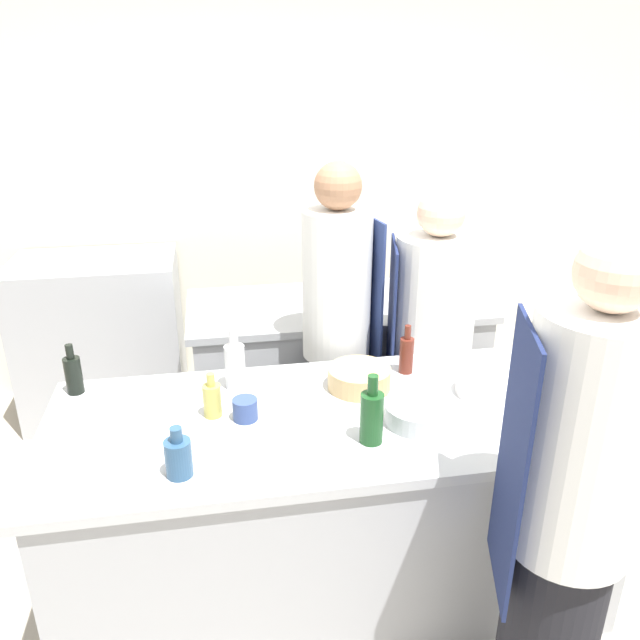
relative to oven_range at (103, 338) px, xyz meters
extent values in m
plane|color=#A89E8E|center=(1.16, -1.76, -0.51)|extent=(16.00, 16.00, 0.00)
cube|color=silver|center=(1.16, 0.37, 0.89)|extent=(8.00, 0.06, 2.80)
cube|color=#A8AAAF|center=(1.16, -1.76, -0.09)|extent=(2.14, 0.87, 0.84)
cube|color=#B7BABC|center=(1.16, -1.76, 0.35)|extent=(2.23, 0.91, 0.04)
cube|color=#A8AAAF|center=(1.40, -0.58, -0.09)|extent=(1.61, 0.71, 0.84)
cube|color=#A8AAAF|center=(1.40, -0.58, 0.35)|extent=(1.68, 0.74, 0.04)
cube|color=#A8AAAF|center=(0.00, 0.00, 0.00)|extent=(0.98, 0.63, 1.03)
cube|color=black|center=(0.00, -0.31, -0.23)|extent=(0.78, 0.01, 0.36)
cube|color=black|center=(0.00, -0.31, 0.48)|extent=(0.83, 0.01, 0.06)
cylinder|color=black|center=(1.71, -2.49, -0.11)|extent=(0.30, 0.30, 0.81)
cylinder|color=white|center=(1.71, -2.49, 0.67)|extent=(0.36, 0.36, 0.75)
cube|color=#19234C|center=(1.54, -2.44, 0.56)|extent=(0.11, 0.33, 0.86)
sphere|color=beige|center=(1.71, -2.49, 1.15)|extent=(0.21, 0.21, 0.21)
cylinder|color=black|center=(1.30, -1.06, -0.11)|extent=(0.28, 0.28, 0.80)
cylinder|color=silver|center=(1.30, -1.06, 0.65)|extent=(0.33, 0.33, 0.72)
cube|color=navy|center=(1.47, -1.04, 0.54)|extent=(0.06, 0.31, 0.84)
sphere|color=#9E7051|center=(1.30, -1.06, 1.11)|extent=(0.22, 0.22, 0.22)
cylinder|color=black|center=(1.76, -1.17, -0.14)|extent=(0.33, 0.33, 0.75)
cylinder|color=silver|center=(1.76, -1.17, 0.56)|extent=(0.39, 0.39, 0.66)
cube|color=#19234C|center=(1.56, -1.12, 0.47)|extent=(0.09, 0.36, 0.77)
sphere|color=beige|center=(1.76, -1.17, 1.00)|extent=(0.22, 0.22, 0.22)
cylinder|color=#2D5175|center=(0.58, -2.05, 0.43)|extent=(0.09, 0.09, 0.13)
cylinder|color=#2D5175|center=(0.58, -2.05, 0.52)|extent=(0.04, 0.04, 0.05)
cylinder|color=#5B2319|center=(1.53, -1.47, 0.45)|extent=(0.06, 0.06, 0.16)
cylinder|color=#5B2319|center=(1.53, -1.47, 0.56)|extent=(0.03, 0.03, 0.06)
cylinder|color=black|center=(0.14, -1.41, 0.45)|extent=(0.07, 0.07, 0.16)
cylinder|color=black|center=(0.14, -1.41, 0.55)|extent=(0.03, 0.03, 0.06)
cylinder|color=#B2A84C|center=(0.69, -1.69, 0.43)|extent=(0.07, 0.07, 0.13)
cylinder|color=#B2A84C|center=(0.69, -1.69, 0.52)|extent=(0.03, 0.03, 0.05)
cylinder|color=silver|center=(0.79, -1.48, 0.46)|extent=(0.08, 0.08, 0.19)
cylinder|color=silver|center=(0.79, -1.48, 0.59)|extent=(0.04, 0.04, 0.07)
cylinder|color=#19471E|center=(1.25, -1.97, 0.46)|extent=(0.08, 0.08, 0.19)
cylinder|color=#19471E|center=(1.25, -1.97, 0.60)|extent=(0.04, 0.04, 0.07)
cylinder|color=tan|center=(1.30, -1.57, 0.41)|extent=(0.26, 0.26, 0.09)
cylinder|color=#B7BABC|center=(1.45, -1.88, 0.41)|extent=(0.25, 0.25, 0.07)
cylinder|color=white|center=(1.79, -1.71, 0.40)|extent=(0.23, 0.23, 0.07)
cylinder|color=#33477F|center=(0.81, -1.74, 0.41)|extent=(0.10, 0.10, 0.08)
cube|color=white|center=(0.47, -1.80, 0.37)|extent=(0.31, 0.25, 0.01)
camera|label=1|loc=(0.73, -3.81, 1.63)|focal=35.00mm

